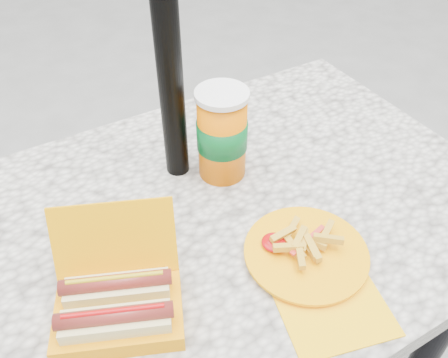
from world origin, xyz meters
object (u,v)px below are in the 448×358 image
umbrella_pole (165,15)px  fries_plate (307,256)px  hotdog_box (118,304)px  soda_cup (222,134)px

umbrella_pole → fries_plate: umbrella_pole is taller
hotdog_box → fries_plate: bearing=12.8°
hotdog_box → soda_cup: (0.32, 0.23, 0.07)m
hotdog_box → soda_cup: bearing=58.1°
hotdog_box → fries_plate: 0.34m
fries_plate → soda_cup: (-0.01, 0.29, 0.09)m
umbrella_pole → hotdog_box: umbrella_pole is taller
hotdog_box → soda_cup: 0.40m
hotdog_box → fries_plate: (0.33, -0.06, -0.02)m
fries_plate → hotdog_box: bearing=170.2°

